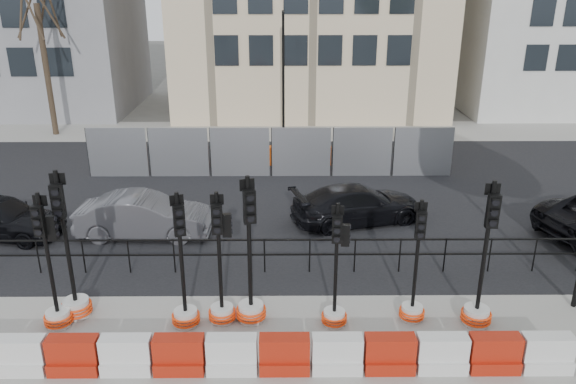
{
  "coord_description": "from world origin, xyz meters",
  "views": [
    {
      "loc": [
        0.53,
        -12.09,
        7.43
      ],
      "look_at": [
        0.64,
        3.0,
        1.64
      ],
      "focal_mm": 35.0,
      "sensor_mm": 36.0,
      "label": 1
    }
  ],
  "objects_px": {
    "traffic_signal_d": "(222,293)",
    "car_c": "(357,204)",
    "traffic_signal_h": "(479,297)",
    "traffic_signal_a": "(73,288)"
  },
  "relations": [
    {
      "from": "car_c",
      "to": "traffic_signal_d",
      "type": "bearing_deg",
      "value": 129.89
    },
    {
      "from": "traffic_signal_d",
      "to": "traffic_signal_h",
      "type": "bearing_deg",
      "value": -3.84
    },
    {
      "from": "traffic_signal_d",
      "to": "traffic_signal_h",
      "type": "relative_size",
      "value": 0.92
    },
    {
      "from": "traffic_signal_d",
      "to": "car_c",
      "type": "xyz_separation_m",
      "value": [
        3.77,
        5.61,
        -0.14
      ]
    },
    {
      "from": "car_c",
      "to": "traffic_signal_h",
      "type": "bearing_deg",
      "value": -176.94
    },
    {
      "from": "traffic_signal_a",
      "to": "traffic_signal_h",
      "type": "xyz_separation_m",
      "value": [
        9.22,
        -0.39,
        -0.02
      ]
    },
    {
      "from": "traffic_signal_h",
      "to": "car_c",
      "type": "bearing_deg",
      "value": 111.31
    },
    {
      "from": "traffic_signal_d",
      "to": "traffic_signal_h",
      "type": "height_order",
      "value": "traffic_signal_h"
    },
    {
      "from": "traffic_signal_d",
      "to": "car_c",
      "type": "bearing_deg",
      "value": 53.81
    },
    {
      "from": "car_c",
      "to": "traffic_signal_a",
      "type": "bearing_deg",
      "value": 110.54
    }
  ]
}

